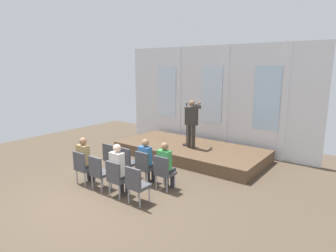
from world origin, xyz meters
TOP-DOWN VIEW (x-y plane):
  - ground_plane at (0.00, 0.00)m, footprint 14.86×14.86m
  - rear_partition at (0.03, 5.71)m, footprint 8.13×0.14m
  - stage_platform at (0.00, 4.16)m, footprint 5.31×2.51m
  - speaker at (0.15, 3.99)m, footprint 0.51×0.69m
  - mic_stand at (-0.16, 4.15)m, footprint 0.28×0.28m
  - chair_r0_c0 at (-1.01, 1.29)m, footprint 0.46×0.44m
  - chair_r0_c1 at (-0.34, 1.29)m, footprint 0.46×0.44m
  - chair_r0_c2 at (0.34, 1.29)m, footprint 0.46×0.44m
  - audience_r0_c2 at (0.34, 1.38)m, footprint 0.36×0.39m
  - chair_r0_c3 at (1.01, 1.29)m, footprint 0.46×0.44m
  - audience_r0_c3 at (1.01, 1.38)m, footprint 0.36×0.39m
  - chair_r1_c0 at (-1.01, 0.25)m, footprint 0.46×0.44m
  - audience_r1_c0 at (-1.01, 0.33)m, footprint 0.36×0.39m
  - chair_r1_c1 at (-0.34, 0.25)m, footprint 0.46×0.44m
  - chair_r1_c2 at (0.34, 0.25)m, footprint 0.46×0.44m
  - audience_r1_c2 at (0.34, 0.33)m, footprint 0.36×0.39m
  - chair_r1_c3 at (1.01, 0.25)m, footprint 0.46×0.44m

SIDE VIEW (x-z plane):
  - ground_plane at x=0.00m, z-range 0.00..0.00m
  - stage_platform at x=0.00m, z-range 0.00..0.40m
  - chair_r0_c0 at x=-1.01m, z-range 0.06..1.00m
  - chair_r0_c1 at x=-0.34m, z-range 0.06..1.00m
  - chair_r0_c2 at x=0.34m, z-range 0.06..1.00m
  - chair_r0_c3 at x=1.01m, z-range 0.06..1.00m
  - chair_r1_c0 at x=-1.01m, z-range 0.06..1.00m
  - chair_r1_c1 at x=-0.34m, z-range 0.06..1.00m
  - chair_r1_c2 at x=0.34m, z-range 0.06..1.00m
  - chair_r1_c3 at x=1.01m, z-range 0.06..1.00m
  - audience_r0_c2 at x=0.34m, z-range 0.07..1.35m
  - audience_r0_c3 at x=1.01m, z-range 0.07..1.36m
  - mic_stand at x=-0.16m, z-range -0.04..1.51m
  - audience_r1_c0 at x=-1.01m, z-range 0.07..1.40m
  - audience_r1_c2 at x=0.34m, z-range 0.07..1.44m
  - speaker at x=0.15m, z-range 0.54..2.22m
  - rear_partition at x=0.03m, z-range 0.01..4.03m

